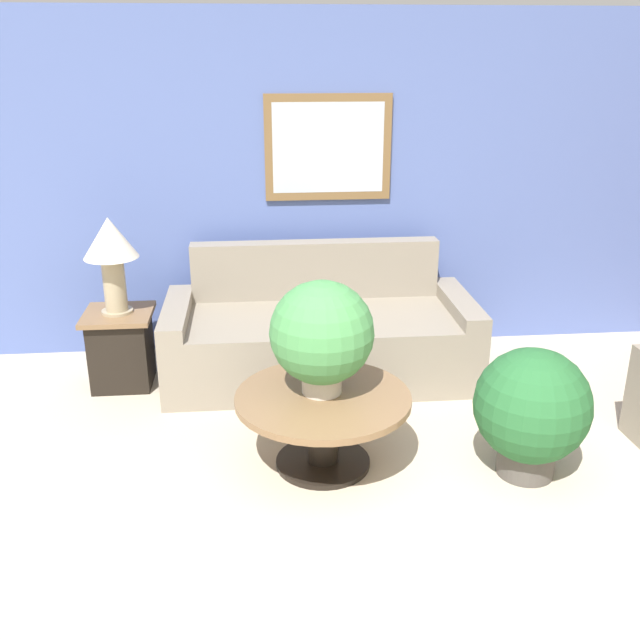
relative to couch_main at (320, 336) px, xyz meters
name	(u,v)px	position (x,y,z in m)	size (l,w,h in m)	color
ground_plane	(451,640)	(0.30, -2.65, -0.30)	(20.00, 20.00, 0.00)	#BCAD93
wall_back	(351,186)	(0.30, 0.62, 1.00)	(7.24, 0.09, 2.60)	#5166A8
couch_main	(320,336)	(0.00, 0.00, 0.00)	(2.25, 0.98, 0.93)	gray
coffee_table	(323,414)	(-0.10, -1.26, 0.03)	(1.01, 1.01, 0.46)	black
side_table	(121,348)	(-1.44, -0.03, -0.02)	(0.48, 0.48, 0.56)	black
table_lamp	(111,248)	(-1.44, -0.03, 0.72)	(0.37, 0.37, 0.68)	tan
potted_plant_on_table	(322,334)	(-0.10, -1.21, 0.51)	(0.59, 0.59, 0.66)	beige
potted_plant_floor	(532,409)	(1.06, -1.46, 0.11)	(0.66, 0.66, 0.77)	#4C4742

